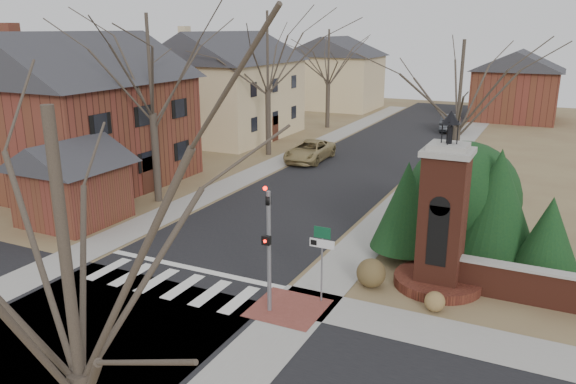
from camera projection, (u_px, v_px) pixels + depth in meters
The scene contains 30 objects.
ground at pixel (156, 293), 20.19m from camera, with size 120.00×120.00×0.00m, color brown.
main_street at pixel (357, 164), 39.19m from camera, with size 8.00×70.00×0.01m, color black.
cross_street at pixel (95, 331), 17.60m from camera, with size 120.00×8.00×0.01m, color black.
crosswalk_zone at pixel (170, 284), 20.88m from camera, with size 8.00×2.20×0.02m, color silver.
stop_bar at pixel (193, 269), 22.18m from camera, with size 8.00×0.35×0.02m, color silver.
sidewalk_right_main at pixel (432, 172), 37.01m from camera, with size 2.00×60.00×0.02m, color gray.
sidewalk_left at pixel (290, 157), 41.36m from camera, with size 2.00×60.00×0.02m, color gray.
curb_apron at pixel (288, 308), 19.04m from camera, with size 2.40×2.40×0.02m, color brown.
traffic_signal_pole at pixel (268, 239), 18.16m from camera, with size 0.28×0.41×4.50m.
sign_post at pixel (322, 249), 19.02m from camera, with size 0.90×0.07×2.75m.
brick_gate_monument at pixel (442, 231), 20.13m from camera, with size 3.20×3.20×6.47m.
brick_garden_wall at pixel (575, 293), 18.68m from camera, with size 7.50×0.50×1.30m.
house_brick_left at pixel (82, 107), 32.95m from camera, with size 9.80×11.80×9.42m.
house_stucco_left at pixel (228, 83), 47.85m from camera, with size 9.80×12.80×9.28m.
garage_left at pixel (71, 177), 27.00m from camera, with size 4.80×4.80×4.29m.
house_distant_left at pixel (334, 71), 65.46m from camera, with size 10.80×8.80×8.53m.
house_distant_right at pixel (516, 84), 57.26m from camera, with size 8.80×8.80×7.30m.
evergreen_near at pixel (407, 205), 22.58m from camera, with size 2.80×2.80×4.10m.
evergreen_mid at pixel (497, 201), 22.15m from camera, with size 3.40×3.40×4.70m.
evergreen_far at pixel (549, 233), 20.65m from camera, with size 2.40×2.40×3.30m.
evergreen_mass at pixel (463, 192), 23.95m from camera, with size 4.80×4.80×4.80m, color black.
bare_tree_0 at pixel (149, 57), 28.72m from camera, with size 8.05×8.05×11.15m.
bare_tree_1 at pixel (267, 44), 39.85m from camera, with size 8.40×8.40×11.64m.
bare_tree_2 at pixel (329, 52), 51.57m from camera, with size 7.35×7.35×10.19m.
bare_tree_3 at pixel (461, 77), 28.98m from camera, with size 7.00×7.00×9.70m.
bare_tree_4 at pixel (62, 230), 8.12m from camera, with size 6.65×6.65×9.21m.
pickup_truck at pixel (310, 151), 39.93m from camera, with size 2.38×5.15×1.43m, color #A08B57.
distant_car at pixel (451, 122), 51.53m from camera, with size 1.64×4.71×1.55m, color #33363B.
dry_shrub_left at pixel (371, 273), 20.52m from camera, with size 1.08×1.08×1.08m, color brown.
dry_shrub_right at pixel (435, 302), 18.80m from camera, with size 0.69×0.69×0.69m, color olive.
Camera 1 is at (12.27, -14.44, 9.18)m, focal length 35.00 mm.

